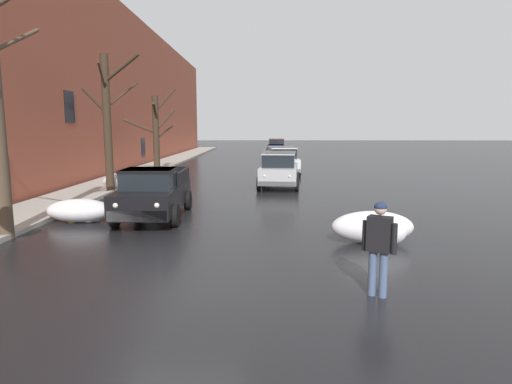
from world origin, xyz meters
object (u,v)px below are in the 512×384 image
(bare_tree_mid_block, at_px, (156,132))
(pickup_truck_black_approaching_near_lane, at_px, (154,193))
(sedan_green_parked_far_down_block, at_px, (278,156))
(fire_hydrant, at_px, (71,212))
(suv_white_parked_kerbside_mid, at_px, (282,160))
(bare_tree_second_along_sidewalk, at_px, (108,120))
(pedestrian_with_coffee, at_px, (379,242))
(suv_maroon_at_far_intersection, at_px, (276,146))
(sedan_darkblue_queued_behind_truck, at_px, (276,151))
(suv_silver_parked_kerbside_close, at_px, (279,168))

(bare_tree_mid_block, bearing_deg, pickup_truck_black_approaching_near_lane, -76.76)
(sedan_green_parked_far_down_block, height_order, fire_hydrant, sedan_green_parked_far_down_block)
(pickup_truck_black_approaching_near_lane, xyz_separation_m, suv_white_parked_kerbside_mid, (5.03, 14.16, 0.11))
(bare_tree_second_along_sidewalk, distance_m, pedestrian_with_coffee, 15.76)
(bare_tree_second_along_sidewalk, xyz_separation_m, suv_white_parked_kerbside_mid, (8.46, 8.52, -2.45))
(sedan_green_parked_far_down_block, bearing_deg, pickup_truck_black_approaching_near_lane, -102.90)
(suv_maroon_at_far_intersection, xyz_separation_m, fire_hydrant, (-7.88, -36.27, -0.63))
(bare_tree_second_along_sidewalk, height_order, fire_hydrant, bare_tree_second_along_sidewalk)
(sedan_green_parked_far_down_block, distance_m, pedestrian_with_coffee, 28.82)
(suv_white_parked_kerbside_mid, relative_size, sedan_darkblue_queued_behind_truck, 1.10)
(bare_tree_second_along_sidewalk, distance_m, bare_tree_mid_block, 9.33)
(sedan_darkblue_queued_behind_truck, height_order, fire_hydrant, sedan_darkblue_queued_behind_truck)
(bare_tree_mid_block, relative_size, sedan_green_parked_far_down_block, 1.32)
(suv_silver_parked_kerbside_close, relative_size, suv_maroon_at_far_intersection, 0.98)
(pickup_truck_black_approaching_near_lane, bearing_deg, sedan_green_parked_far_down_block, 77.10)
(bare_tree_mid_block, relative_size, suv_maroon_at_far_intersection, 1.26)
(pedestrian_with_coffee, bearing_deg, suv_maroon_at_far_intersection, 90.66)
(bare_tree_second_along_sidewalk, xyz_separation_m, pedestrian_with_coffee, (9.27, -12.51, -2.40))
(suv_silver_parked_kerbside_close, distance_m, sedan_darkblue_queued_behind_truck, 20.46)
(bare_tree_second_along_sidewalk, distance_m, suv_maroon_at_far_intersection, 31.25)
(bare_tree_mid_block, xyz_separation_m, suv_white_parked_kerbside_mid, (8.54, -0.79, -1.81))
(suv_silver_parked_kerbside_close, relative_size, sedan_green_parked_far_down_block, 1.03)
(pickup_truck_black_approaching_near_lane, bearing_deg, suv_white_parked_kerbside_mid, 70.46)
(pedestrian_with_coffee, bearing_deg, sedan_green_parked_far_down_block, 91.60)
(suv_silver_parked_kerbside_close, xyz_separation_m, suv_maroon_at_far_intersection, (0.74, 27.72, 0.00))
(sedan_darkblue_queued_behind_truck, relative_size, suv_maroon_at_far_intersection, 0.97)
(bare_tree_mid_block, distance_m, pedestrian_with_coffee, 23.80)
(suv_white_parked_kerbside_mid, xyz_separation_m, sedan_green_parked_far_down_block, (-0.00, 7.78, -0.24))
(suv_white_parked_kerbside_mid, bearing_deg, bare_tree_mid_block, 174.75)
(pedestrian_with_coffee, bearing_deg, sedan_darkblue_queued_behind_truck, 91.18)
(bare_tree_second_along_sidewalk, xyz_separation_m, pickup_truck_black_approaching_near_lane, (3.44, -5.64, -2.56))
(sedan_green_parked_far_down_block, xyz_separation_m, suv_maroon_at_far_intersection, (0.32, 13.60, 0.24))
(bare_tree_second_along_sidewalk, relative_size, bare_tree_mid_block, 1.12)
(pickup_truck_black_approaching_near_lane, bearing_deg, bare_tree_second_along_sidewalk, 121.35)
(suv_white_parked_kerbside_mid, relative_size, suv_maroon_at_far_intersection, 1.06)
(suv_maroon_at_far_intersection, bearing_deg, bare_tree_second_along_sidewalk, -106.37)
(bare_tree_mid_block, relative_size, sedan_darkblue_queued_behind_truck, 1.30)
(pickup_truck_black_approaching_near_lane, bearing_deg, bare_tree_mid_block, 103.24)
(sedan_green_parked_far_down_block, xyz_separation_m, pedestrian_with_coffee, (0.81, -28.81, 0.28))
(fire_hydrant, bearing_deg, bare_tree_second_along_sidewalk, 98.08)
(sedan_darkblue_queued_behind_truck, distance_m, suv_maroon_at_far_intersection, 7.27)
(sedan_darkblue_queued_behind_truck, bearing_deg, bare_tree_second_along_sidewalk, -110.68)
(bare_tree_second_along_sidewalk, distance_m, fire_hydrant, 7.14)
(bare_tree_second_along_sidewalk, xyz_separation_m, suv_maroon_at_far_intersection, (8.78, 29.89, -2.45))
(bare_tree_mid_block, bearing_deg, suv_silver_parked_kerbside_close, -41.27)
(bare_tree_second_along_sidewalk, height_order, suv_maroon_at_far_intersection, bare_tree_second_along_sidewalk)
(bare_tree_mid_block, relative_size, pickup_truck_black_approaching_near_lane, 1.16)
(suv_maroon_at_far_intersection, distance_m, pedestrian_with_coffee, 42.41)
(fire_hydrant, bearing_deg, suv_maroon_at_far_intersection, 77.74)
(pickup_truck_black_approaching_near_lane, distance_m, sedan_darkblue_queued_behind_truck, 28.73)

